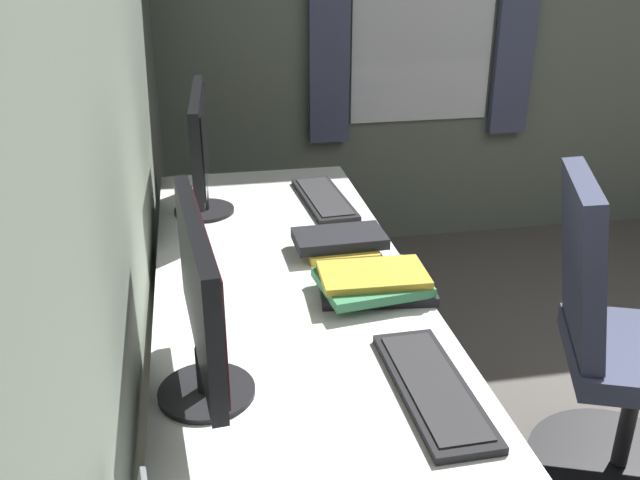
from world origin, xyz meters
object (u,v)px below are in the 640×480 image
Objects in this scene: keyboard_spare at (324,199)px; office_chair at (616,354)px; book_stack_far at (374,283)px; drawer_pedestal at (268,345)px; book_stack_near at (339,242)px; keyboard_main at (433,388)px; monitor_primary at (200,297)px; monitor_secondary at (200,144)px.

office_chair is at bearing -132.82° from keyboard_spare.
drawer_pedestal is at bearing 30.50° from book_stack_far.
keyboard_main is at bearing -176.32° from book_stack_near.
monitor_primary is 1.19× the size of keyboard_main.
keyboard_spare is at bearing 0.71° from keyboard_main.
book_stack_far is at bearing 179.90° from keyboard_spare.
drawer_pedestal is 0.54m from keyboard_spare.
monitor_secondary is 1.32× the size of keyboard_main.
book_stack_far is at bearing 90.04° from office_chair.
drawer_pedestal is 1.65× the size of keyboard_main.
monitor_secondary is 0.58m from book_stack_near.
monitor_primary is 1.15m from keyboard_spare.
drawer_pedestal is at bearing 139.73° from keyboard_spare.
monitor_primary is (-0.76, 0.20, 0.61)m from drawer_pedestal.
monitor_secondary is at bearing 44.79° from book_stack_near.
monitor_primary reaches higher than keyboard_main.
keyboard_spare is 1.36× the size of book_stack_far.
office_chair is (-0.41, -0.99, 0.11)m from drawer_pedestal.
office_chair is at bearing -112.39° from drawer_pedestal.
keyboard_spare is at bearing -40.27° from drawer_pedestal.
keyboard_spare is 0.44× the size of office_chair.
book_stack_near reaches higher than drawer_pedestal.
book_stack_near is (-0.38, -0.38, -0.21)m from monitor_secondary.
monitor_secondary is 1.43m from office_chair.
book_stack_near reaches higher than keyboard_spare.
monitor_primary is 0.60m from book_stack_far.
keyboard_spare is 0.41m from book_stack_near.
monitor_primary reaches higher than book_stack_far.
keyboard_main is 1.57× the size of book_stack_near.
office_chair is at bearing -73.63° from monitor_primary.
book_stack_far reaches higher than keyboard_spare.
book_stack_far is (-0.67, -0.41, -0.20)m from monitor_secondary.
drawer_pedestal is 1.07m from office_chair.
drawer_pedestal is 1.38× the size of monitor_primary.
book_stack_far is 0.32× the size of office_chair.
keyboard_spare is (0.02, -0.41, -0.23)m from monitor_secondary.
monitor_primary reaches higher than keyboard_spare.
book_stack_far is (0.43, 0.02, 0.02)m from keyboard_main.
book_stack_near is (-0.12, -0.21, 0.41)m from drawer_pedestal.
book_stack_far is (-0.41, -0.24, 0.42)m from drawer_pedestal.
office_chair is (0.00, -0.75, -0.31)m from book_stack_far.
book_stack_far reaches higher than keyboard_main.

